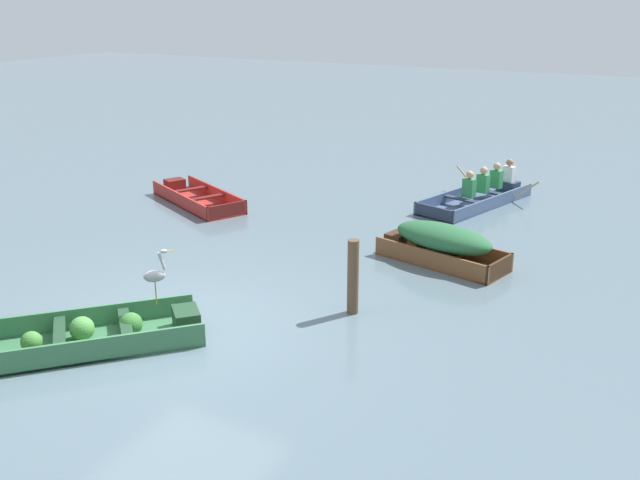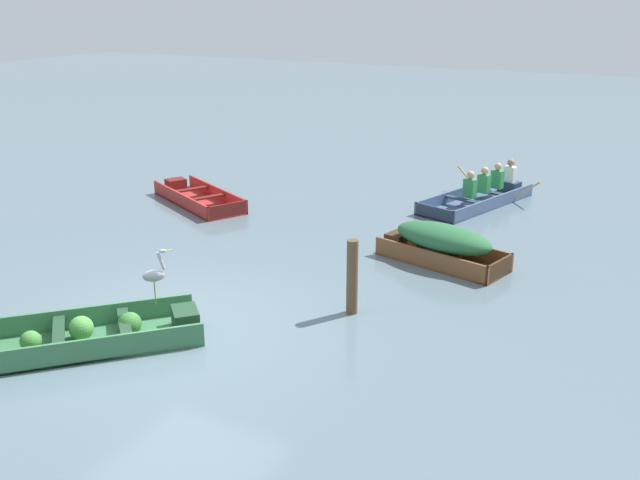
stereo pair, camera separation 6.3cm
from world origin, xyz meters
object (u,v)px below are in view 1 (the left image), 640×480
(rowboat_slate_blue_with_crew, at_px, (481,194))
(heron_on_dinghy, at_px, (155,274))
(skiff_red_mid_moored, at_px, (195,198))
(dinghy_green_foreground, at_px, (101,334))
(mooring_post, at_px, (353,277))
(skiff_wooden_brown_near_moored, at_px, (442,241))

(rowboat_slate_blue_with_crew, relative_size, heron_on_dinghy, 4.21)
(skiff_red_mid_moored, xyz_separation_m, heron_on_dinghy, (3.70, -5.74, 0.74))
(skiff_red_mid_moored, distance_m, heron_on_dinghy, 6.87)
(dinghy_green_foreground, xyz_separation_m, rowboat_slate_blue_with_crew, (2.77, 9.72, 0.07))
(heron_on_dinghy, relative_size, mooring_post, 0.70)
(rowboat_slate_blue_with_crew, xyz_separation_m, heron_on_dinghy, (-2.37, -8.93, 0.65))
(rowboat_slate_blue_with_crew, distance_m, heron_on_dinghy, 9.26)
(rowboat_slate_blue_with_crew, bearing_deg, mooring_post, -90.27)
(dinghy_green_foreground, xyz_separation_m, heron_on_dinghy, (0.40, 0.79, 0.72))
(skiff_red_mid_moored, height_order, mooring_post, mooring_post)
(dinghy_green_foreground, relative_size, skiff_red_mid_moored, 0.96)
(dinghy_green_foreground, height_order, rowboat_slate_blue_with_crew, rowboat_slate_blue_with_crew)
(dinghy_green_foreground, distance_m, skiff_wooden_brown_near_moored, 6.30)
(skiff_red_mid_moored, xyz_separation_m, mooring_post, (6.03, -3.91, 0.49))
(dinghy_green_foreground, bearing_deg, rowboat_slate_blue_with_crew, 74.10)
(skiff_wooden_brown_near_moored, relative_size, mooring_post, 2.12)
(skiff_wooden_brown_near_moored, height_order, skiff_red_mid_moored, skiff_wooden_brown_near_moored)
(mooring_post, bearing_deg, dinghy_green_foreground, -136.20)
(skiff_wooden_brown_near_moored, height_order, rowboat_slate_blue_with_crew, rowboat_slate_blue_with_crew)
(skiff_red_mid_moored, bearing_deg, skiff_wooden_brown_near_moored, -9.82)
(dinghy_green_foreground, xyz_separation_m, skiff_red_mid_moored, (-3.30, 6.53, -0.03))
(skiff_wooden_brown_near_moored, relative_size, heron_on_dinghy, 3.04)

